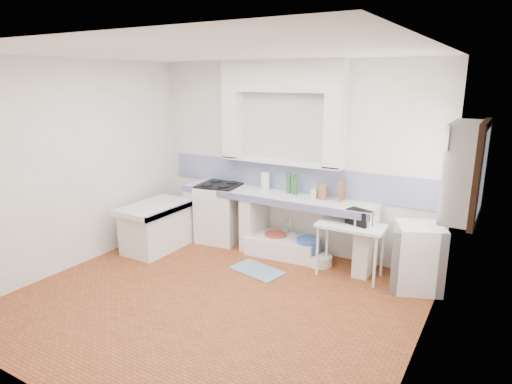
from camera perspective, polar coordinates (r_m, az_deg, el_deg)
The scene contains 36 objects.
floor at distance 5.37m, azimuth -5.60°, elevation -13.81°, with size 4.50×4.50×0.00m, color #984925.
ceiling at distance 4.73m, azimuth -6.47°, elevation 17.58°, with size 4.50×4.50×0.00m, color white.
wall_back at distance 6.54m, azimuth 4.47°, elevation 4.44°, with size 4.50×4.50×0.00m, color white.
wall_front at distance 3.54m, azimuth -25.72°, elevation -5.80°, with size 4.50×4.50×0.00m, color white.
wall_left at distance 6.44m, azimuth -22.36°, elevation 3.22°, with size 4.50×4.50×0.00m, color white.
wall_right at distance 4.00m, azimuth 20.96°, elevation -3.05°, with size 4.50×4.50×0.00m, color white.
alcove_mass at distance 6.38m, azimuth 3.34°, elevation 14.81°, with size 1.90×0.25×0.45m, color white.
window_frame at distance 5.09m, azimuth 25.49°, elevation 2.45°, with size 0.35×0.86×1.06m, color #392212.
lace_valance at distance 5.05m, azimuth 24.32°, elevation 6.87°, with size 0.01×0.84×0.24m, color white.
counter_slab at distance 6.44m, azimuth 2.40°, elevation -0.61°, with size 3.00×0.60×0.08m, color white.
counter_lip at distance 6.21m, azimuth 1.18°, elevation -1.19°, with size 3.00×0.04×0.10m, color navy.
counter_pier_left at distance 7.31m, azimuth -7.36°, elevation -2.55°, with size 0.20×0.55×0.82m, color white.
counter_pier_mid at distance 6.74m, azimuth -0.27°, elevation -3.91°, with size 0.20×0.55×0.82m, color white.
counter_pier_right at distance 6.08m, azimuth 14.13°, elevation -6.45°, with size 0.20×0.55×0.82m, color white.
peninsula_top at distance 6.78m, azimuth -12.91°, elevation -1.95°, with size 0.70×1.10×0.08m, color white.
peninsula_base at distance 6.89m, azimuth -12.74°, elevation -4.74°, with size 0.60×1.00×0.62m, color white.
peninsula_lip at distance 6.57m, azimuth -10.80°, elevation -2.38°, with size 0.04×1.10×0.10m, color navy.
backsplash at distance 6.59m, azimuth 4.37°, elevation 1.85°, with size 4.27×0.03×0.40m, color navy.
stove at distance 7.05m, azimuth -4.66°, elevation -2.78°, with size 0.64×0.62×0.90m, color white.
sink at distance 6.58m, azimuth 3.56°, elevation -7.06°, with size 1.02×0.55×0.24m, color white.
side_table at distance 5.94m, azimuth 12.05°, elevation -7.40°, with size 0.86×0.48×0.04m, color white.
fridge at distance 5.80m, azimuth 20.30°, elevation -7.93°, with size 0.54×0.54×0.83m, color white.
bucket_red at distance 6.63m, azimuth 2.55°, elevation -6.61°, with size 0.33×0.33×0.30m, color #BF4230.
bucket_orange at distance 6.45m, azimuth 3.60°, elevation -7.46°, with size 0.28×0.28×0.26m, color orange.
bucket_blue at distance 6.39m, azimuth 6.84°, elevation -7.40°, with size 0.35×0.35×0.33m, color #2F5BAA.
basin_white at distance 6.30m, azimuth 8.27°, elevation -8.77°, with size 0.34×0.34×0.13m, color white.
water_bottle_a at distance 6.74m, azimuth 3.80°, elevation -6.21°, with size 0.08×0.08×0.32m, color silver.
water_bottle_b at distance 6.68m, azimuth 4.87°, elevation -6.42°, with size 0.09×0.09×0.32m, color silver.
black_bag at distance 5.80m, azimuth 13.20°, elevation -3.21°, with size 0.31×0.18×0.20m, color black.
green_bottle_a at distance 6.46m, azimuth 4.29°, elevation 1.13°, with size 0.07×0.07×0.30m, color #276622.
green_bottle_b at distance 6.39m, azimuth 5.12°, elevation 0.93°, with size 0.06×0.06×0.29m, color #276622.
knife_block at distance 6.19m, azimuth 8.65°, elevation 0.03°, with size 0.11×0.09×0.22m, color #96623C.
cutting_board at distance 6.15m, azimuth 11.07°, elevation 0.23°, with size 0.02×0.22×0.30m, color #96623C.
paper_towel at distance 6.64m, azimuth 1.20°, elevation 1.43°, with size 0.14×0.14×0.27m, color white.
soap_bottle at distance 6.24m, azimuth 7.61°, elevation 0.07°, with size 0.09×0.09×0.20m, color white.
rug at distance 6.08m, azimuth 0.19°, elevation -10.11°, with size 0.71×0.41×0.01m, color #2C5385.
Camera 1 is at (2.83, -3.79, 2.54)m, focal length 30.86 mm.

